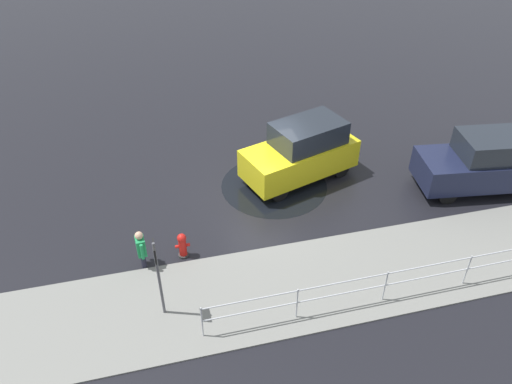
{
  "coord_description": "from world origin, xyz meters",
  "views": [
    {
      "loc": [
        3.5,
        12.87,
        10.07
      ],
      "look_at": [
        0.55,
        1.02,
        0.9
      ],
      "focal_mm": 35.0,
      "sensor_mm": 36.0,
      "label": 1
    }
  ],
  "objects": [
    {
      "name": "metal_railing",
      "position": [
        -1.79,
        5.22,
        0.73
      ],
      "size": [
        9.44,
        0.04,
        1.05
      ],
      "color": "#B7BABF",
      "rests_on": "ground"
    },
    {
      "name": "parked_sedan",
      "position": [
        -7.22,
        1.39,
        1.0
      ],
      "size": [
        4.5,
        2.33,
        1.98
      ],
      "color": "#191E38",
      "rests_on": "ground"
    },
    {
      "name": "fire_hydrant",
      "position": [
        3.02,
        2.31,
        0.4
      ],
      "size": [
        0.42,
        0.31,
        0.8
      ],
      "color": "red",
      "rests_on": "ground"
    },
    {
      "name": "sign_post",
      "position": [
        3.75,
        4.27,
        1.58
      ],
      "size": [
        0.07,
        0.44,
        2.4
      ],
      "color": "#4C4C51",
      "rests_on": "ground"
    },
    {
      "name": "puddle_patch",
      "position": [
        -0.43,
        -0.36,
        0.0
      ],
      "size": [
        3.62,
        3.62,
        0.01
      ],
      "primitive_type": "cylinder",
      "color": "black",
      "rests_on": "ground"
    },
    {
      "name": "moving_hatchback",
      "position": [
        -1.46,
        -0.66,
        1.03
      ],
      "size": [
        4.23,
        2.81,
        2.06
      ],
      "color": "yellow",
      "rests_on": "ground"
    },
    {
      "name": "pedestrian",
      "position": [
        4.14,
        2.42,
        0.68
      ],
      "size": [
        0.27,
        0.57,
        1.22
      ],
      "color": "#1E8C4C",
      "rests_on": "ground"
    },
    {
      "name": "ground_plane",
      "position": [
        0.0,
        0.0,
        0.0
      ],
      "size": [
        60.0,
        60.0,
        0.0
      ],
      "primitive_type": "plane",
      "color": "black"
    },
    {
      "name": "kerb_strip",
      "position": [
        0.0,
        4.2,
        0.02
      ],
      "size": [
        24.0,
        3.2,
        0.04
      ],
      "primitive_type": "cube",
      "color": "slate",
      "rests_on": "ground"
    }
  ]
}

